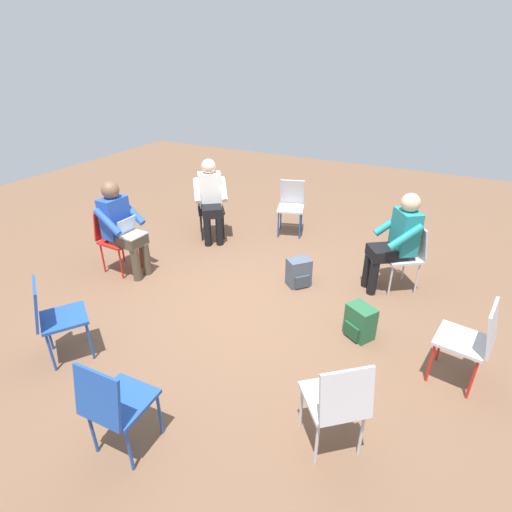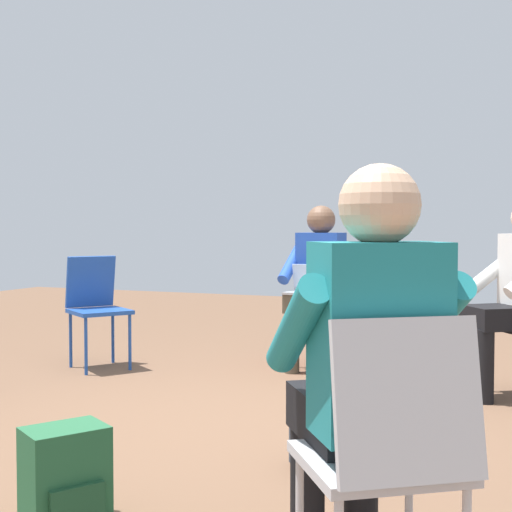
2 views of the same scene
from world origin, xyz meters
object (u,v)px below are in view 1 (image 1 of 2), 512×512
at_px(person_in_teal, 397,238).
at_px(backpack_near_laptop_user, 360,323).
at_px(chair_southwest, 54,315).
at_px(chair_northeast, 407,252).
at_px(person_with_laptop, 121,224).
at_px(chair_west, 114,236).
at_px(backpack_by_empty_chair, 299,274).
at_px(person_in_white, 211,196).
at_px(chair_southeast, 338,400).
at_px(chair_east, 472,338).
at_px(chair_northwest, 211,205).
at_px(chair_south, 114,402).
at_px(chair_north, 291,203).

height_order(person_in_teal, backpack_near_laptop_user, person_in_teal).
relative_size(chair_southwest, chair_northeast, 1.00).
bearing_deg(person_with_laptop, chair_west, -90.00).
height_order(chair_southwest, backpack_by_empty_chair, chair_southwest).
bearing_deg(backpack_by_empty_chair, person_in_white, 157.68).
relative_size(chair_west, backpack_by_empty_chair, 2.36).
xyz_separation_m(person_in_white, backpack_by_empty_chair, (1.74, -0.71, -0.54)).
xyz_separation_m(chair_southeast, person_with_laptop, (-3.26, 1.36, 0.20)).
xyz_separation_m(chair_west, person_in_white, (0.60, 1.43, 0.20)).
bearing_deg(backpack_by_empty_chair, chair_east, -25.24).
distance_m(chair_northwest, chair_west, 1.64).
bearing_deg(backpack_near_laptop_user, chair_east, -13.40).
height_order(person_in_white, person_in_teal, same).
distance_m(chair_south, person_in_teal, 3.51).
distance_m(chair_east, chair_southwest, 3.73).
distance_m(person_in_white, backpack_near_laptop_user, 3.07).
relative_size(chair_southwest, backpack_by_empty_chair, 2.36).
height_order(chair_northwest, backpack_near_laptop_user, chair_northwest).
bearing_deg(chair_west, person_in_white, 160.83).
bearing_deg(person_in_teal, chair_southwest, 101.45).
height_order(chair_east, backpack_by_empty_chair, chair_east).
xyz_separation_m(chair_southeast, chair_west, (-3.43, 1.37, 0.00)).
height_order(person_with_laptop, person_in_teal, same).
bearing_deg(chair_east, chair_southwest, 121.32).
xyz_separation_m(chair_south, chair_northwest, (-1.55, 3.65, 0.00)).
bearing_deg(chair_southwest, chair_southeast, 39.00).
bearing_deg(chair_west, person_with_laptop, 90.00).
bearing_deg(chair_northeast, person_with_laptop, 75.58).
bearing_deg(chair_northeast, person_in_teal, 90.00).
bearing_deg(chair_east, chair_north, 57.48).
height_order(chair_northwest, person_with_laptop, person_with_laptop).
distance_m(chair_southwest, person_in_white, 3.01).
bearing_deg(person_in_white, chair_south, 75.48).
xyz_separation_m(person_in_teal, backpack_near_laptop_user, (-0.10, -1.11, -0.54)).
bearing_deg(chair_southeast, chair_east, 15.32).
bearing_deg(chair_southeast, chair_west, 118.63).
distance_m(chair_northeast, chair_west, 3.73).
bearing_deg(person_in_white, chair_east, 119.28).
distance_m(chair_south, chair_west, 2.92).
bearing_deg(chair_northeast, backpack_near_laptop_user, 133.98).
relative_size(chair_northwest, person_in_teal, 0.69).
relative_size(chair_east, chair_north, 1.00).
height_order(chair_south, person_in_teal, person_in_teal).
distance_m(chair_east, backpack_near_laptop_user, 1.06).
relative_size(chair_south, person_with_laptop, 0.69).
bearing_deg(chair_west, person_in_teal, 112.31).
distance_m(chair_southwest, chair_west, 1.76).
bearing_deg(chair_north, chair_southeast, 100.09).
bearing_deg(chair_west, backpack_near_laptop_user, 94.21).
bearing_deg(chair_northwest, chair_southeast, 98.18).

